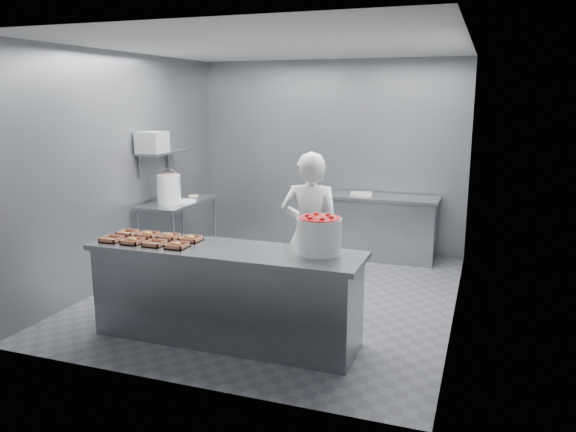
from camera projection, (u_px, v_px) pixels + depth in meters
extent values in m
plane|color=#4C4C51|center=(277.00, 293.00, 6.59)|extent=(4.50, 4.50, 0.00)
plane|color=white|center=(276.00, 46.00, 6.01)|extent=(4.50, 4.50, 0.00)
cube|color=slate|center=(330.00, 156.00, 8.37)|extent=(4.00, 0.04, 2.80)
cube|color=slate|center=(126.00, 168.00, 6.96)|extent=(0.04, 4.50, 2.80)
cube|color=slate|center=(462.00, 185.00, 5.64)|extent=(0.04, 4.50, 2.80)
cube|color=slate|center=(224.00, 251.00, 5.17)|extent=(2.60, 0.70, 0.05)
cube|color=slate|center=(226.00, 297.00, 5.26)|extent=(2.50, 0.64, 0.85)
cube|color=slate|center=(177.00, 202.00, 7.51)|extent=(0.60, 1.20, 0.04)
cube|color=slate|center=(179.00, 251.00, 7.65)|extent=(0.56, 1.15, 0.03)
cylinder|color=slate|center=(138.00, 243.00, 7.17)|extent=(0.04, 0.04, 0.88)
cylinder|color=slate|center=(174.00, 246.00, 7.00)|extent=(0.04, 0.04, 0.88)
cylinder|color=slate|center=(183.00, 224.00, 8.20)|extent=(0.04, 0.04, 0.88)
cylinder|color=slate|center=(215.00, 227.00, 8.03)|extent=(0.04, 0.04, 0.88)
cube|color=slate|center=(385.00, 198.00, 7.86)|extent=(1.50, 0.60, 0.05)
cube|color=slate|center=(383.00, 229.00, 7.96)|extent=(1.44, 0.55, 0.85)
cube|color=slate|center=(164.00, 152.00, 7.42)|extent=(0.35, 0.90, 0.03)
cube|color=tan|center=(112.00, 239.00, 5.41)|extent=(0.18, 0.18, 0.04)
cube|color=white|center=(117.00, 240.00, 5.42)|extent=(0.10, 0.06, 0.00)
cube|color=tan|center=(133.00, 241.00, 5.34)|extent=(0.18, 0.18, 0.04)
cube|color=white|center=(138.00, 242.00, 5.34)|extent=(0.10, 0.06, 0.00)
ellipsoid|color=#C88232|center=(132.00, 240.00, 5.34)|extent=(0.10, 0.10, 0.05)
cube|color=tan|center=(155.00, 243.00, 5.26)|extent=(0.18, 0.18, 0.04)
cube|color=white|center=(160.00, 244.00, 5.26)|extent=(0.10, 0.06, 0.00)
cube|color=tan|center=(177.00, 245.00, 5.18)|extent=(0.18, 0.18, 0.04)
cube|color=white|center=(182.00, 247.00, 5.18)|extent=(0.10, 0.06, 0.00)
ellipsoid|color=#C88232|center=(176.00, 244.00, 5.18)|extent=(0.10, 0.10, 0.05)
cube|color=tan|center=(128.00, 233.00, 5.66)|extent=(0.18, 0.18, 0.04)
cube|color=white|center=(133.00, 234.00, 5.66)|extent=(0.10, 0.06, 0.00)
cube|color=tan|center=(149.00, 235.00, 5.58)|extent=(0.18, 0.18, 0.04)
cube|color=white|center=(153.00, 236.00, 5.58)|extent=(0.10, 0.06, 0.00)
ellipsoid|color=#C88232|center=(148.00, 234.00, 5.58)|extent=(0.10, 0.10, 0.05)
cube|color=tan|center=(170.00, 237.00, 5.50)|extent=(0.18, 0.18, 0.04)
cube|color=white|center=(174.00, 238.00, 5.50)|extent=(0.10, 0.06, 0.00)
ellipsoid|color=#C88232|center=(169.00, 236.00, 5.50)|extent=(0.10, 0.10, 0.05)
cube|color=tan|center=(191.00, 239.00, 5.42)|extent=(0.18, 0.18, 0.04)
cube|color=white|center=(196.00, 240.00, 5.42)|extent=(0.10, 0.06, 0.00)
ellipsoid|color=#C88232|center=(190.00, 238.00, 5.42)|extent=(0.10, 0.10, 0.05)
imported|color=silver|center=(310.00, 234.00, 5.88)|extent=(0.67, 0.49, 1.72)
cylinder|color=white|center=(319.00, 236.00, 4.96)|extent=(0.40, 0.40, 0.32)
cylinder|color=red|center=(319.00, 219.00, 4.93)|extent=(0.37, 0.37, 0.04)
cylinder|color=white|center=(169.00, 189.00, 7.28)|extent=(0.30, 0.30, 0.38)
cylinder|color=#D96C8D|center=(168.00, 175.00, 7.24)|extent=(0.28, 0.28, 0.02)
torus|color=slate|center=(169.00, 181.00, 7.25)|extent=(0.32, 0.01, 0.32)
cylinder|color=white|center=(184.00, 202.00, 7.39)|extent=(0.43, 0.43, 0.03)
cube|color=#CCB28C|center=(194.00, 196.00, 7.84)|extent=(0.16, 0.15, 0.02)
cube|color=gray|center=(152.00, 142.00, 7.14)|extent=(0.33, 0.37, 0.27)
cube|color=silver|center=(361.00, 194.00, 7.96)|extent=(0.33, 0.26, 0.04)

